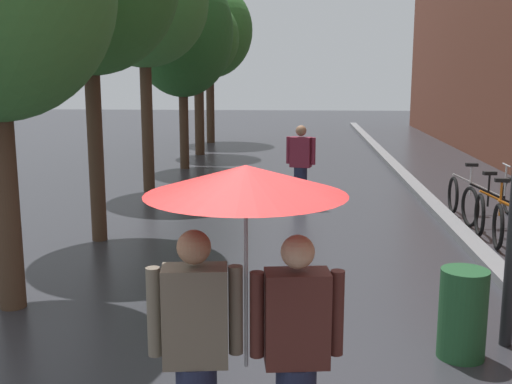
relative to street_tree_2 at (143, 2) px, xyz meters
The scene contains 10 objects.
kerb_strip 7.22m from the street_tree_2, ahead, with size 0.30×36.00×0.12m, color slate.
street_tree_2 is the anchor object (origin of this frame).
street_tree_3 3.39m from the street_tree_2, 86.69° to the left, with size 2.73×2.73×5.39m.
street_tree_4 6.32m from the street_tree_2, 88.65° to the left, with size 2.57×2.57×4.97m.
street_tree_5 9.85m from the street_tree_2, 90.00° to the left, with size 3.17×3.17×5.84m.
parked_bicycle_5 8.24m from the street_tree_2, 22.56° to the right, with size 1.16×0.83×0.96m.
parked_bicycle_6 7.93m from the street_tree_2, 15.40° to the right, with size 1.09×0.72×0.96m.
couple_under_umbrella 10.79m from the street_tree_2, 73.09° to the right, with size 1.23×1.23×2.08m.
litter_bin 10.11m from the street_tree_2, 58.74° to the right, with size 0.44×0.44×0.85m, color #1E4C28.
pedestrian_walking_midground 4.91m from the street_tree_2, 22.63° to the right, with size 0.57×0.32×1.61m.
Camera 1 is at (0.57, -3.85, 2.63)m, focal length 44.18 mm.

